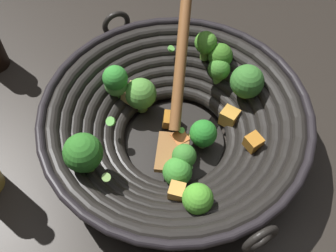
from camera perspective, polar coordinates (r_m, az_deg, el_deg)
ground_plane at (r=0.71m, az=0.95°, el=-2.43°), size 4.00×4.00×0.00m
wok at (r=0.66m, az=1.01°, el=0.48°), size 0.43×0.44×0.20m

